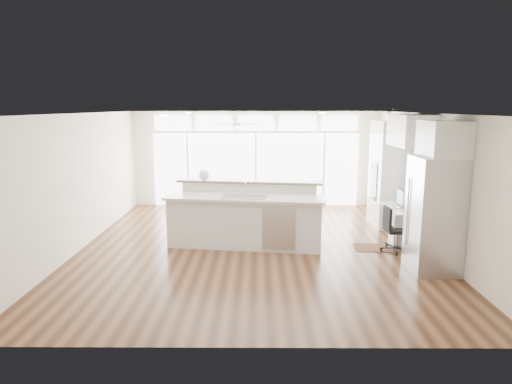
{
  "coord_description": "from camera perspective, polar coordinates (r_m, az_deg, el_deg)",
  "views": [
    {
      "loc": [
        0.08,
        -9.0,
        2.83
      ],
      "look_at": [
        0.03,
        0.6,
        1.03
      ],
      "focal_mm": 32.0,
      "sensor_mm": 36.0,
      "label": 1
    }
  ],
  "objects": [
    {
      "name": "keyboard",
      "position": [
        9.93,
        16.71,
        -1.81
      ],
      "size": [
        0.16,
        0.31,
        0.01
      ],
      "primitive_type": "cube",
      "rotation": [
        0.0,
        0.0,
        0.16
      ],
      "color": "silver",
      "rests_on": "desk_nook"
    },
    {
      "name": "monitor",
      "position": [
        9.94,
        17.71,
        -0.67
      ],
      "size": [
        0.09,
        0.5,
        0.42
      ],
      "primitive_type": "cube",
      "rotation": [
        0.0,
        0.0,
        0.01
      ],
      "color": "black",
      "rests_on": "desk_nook"
    },
    {
      "name": "wall_front",
      "position": [
        5.21,
        -0.58,
        -5.87
      ],
      "size": [
        7.0,
        0.04,
        2.7
      ],
      "primitive_type": "cube",
      "color": "white",
      "rests_on": "floor"
    },
    {
      "name": "ceiling_fan",
      "position": [
        11.82,
        -2.51,
        8.94
      ],
      "size": [
        1.16,
        1.16,
        0.32
      ],
      "primitive_type": "cube",
      "color": "white",
      "rests_on": "ceiling"
    },
    {
      "name": "desk_window",
      "position": [
        9.97,
        20.15,
        2.61
      ],
      "size": [
        0.04,
        0.85,
        0.85
      ],
      "primitive_type": "cube",
      "color": "silver",
      "rests_on": "wall_right"
    },
    {
      "name": "fishbowl",
      "position": [
        9.76,
        -6.51,
        2.12
      ],
      "size": [
        0.26,
        0.26,
        0.23
      ],
      "primitive_type": "sphere",
      "rotation": [
        0.0,
        0.0,
        -0.19
      ],
      "color": "silver",
      "rests_on": "kitchen_island"
    },
    {
      "name": "kitchen_island",
      "position": [
        9.33,
        -1.36,
        -2.94
      ],
      "size": [
        3.36,
        1.64,
        1.28
      ],
      "primitive_type": "cube",
      "rotation": [
        0.0,
        0.0,
        -0.13
      ],
      "color": "silver",
      "rests_on": "floor"
    },
    {
      "name": "refrigerator",
      "position": [
        8.43,
        21.41,
        -2.66
      ],
      "size": [
        0.76,
        0.9,
        2.0
      ],
      "primitive_type": "cube",
      "color": "#AEAEB2",
      "rests_on": "floor"
    },
    {
      "name": "oven_cabinet",
      "position": [
        11.34,
        16.15,
        2.21
      ],
      "size": [
        0.64,
        1.2,
        2.5
      ],
      "primitive_type": "cube",
      "color": "silver",
      "rests_on": "floor"
    },
    {
      "name": "desk_nook",
      "position": [
        10.09,
        17.96,
        -3.95
      ],
      "size": [
        0.72,
        1.3,
        0.76
      ],
      "primitive_type": "cube",
      "color": "silver",
      "rests_on": "floor"
    },
    {
      "name": "glass_wall",
      "position": [
        13.06,
        -0.02,
        2.81
      ],
      "size": [
        5.8,
        0.06,
        2.08
      ],
      "primitive_type": "cube",
      "color": "silver",
      "rests_on": "wall_back"
    },
    {
      "name": "transom_row",
      "position": [
        12.95,
        -0.02,
        8.65
      ],
      "size": [
        5.9,
        0.06,
        0.4
      ],
      "primitive_type": "cube",
      "color": "silver",
      "rests_on": "wall_back"
    },
    {
      "name": "ceiling",
      "position": [
        9.0,
        -0.19,
        9.81
      ],
      "size": [
        7.0,
        8.0,
        0.02
      ],
      "primitive_type": "cube",
      "color": "silver",
      "rests_on": "wall_back"
    },
    {
      "name": "potted_plant",
      "position": [
        11.23,
        16.51,
        9.09
      ],
      "size": [
        0.28,
        0.31,
        0.22
      ],
      "primitive_type": "imported",
      "rotation": [
        0.0,
        0.0,
        0.11
      ],
      "color": "#2C5E28",
      "rests_on": "oven_cabinet"
    },
    {
      "name": "fridge_cabinet",
      "position": [
        8.26,
        22.42,
        6.16
      ],
      "size": [
        0.64,
        0.9,
        0.6
      ],
      "primitive_type": "cube",
      "color": "silver",
      "rests_on": "wall_right"
    },
    {
      "name": "rug",
      "position": [
        9.64,
        14.58,
        -6.75
      ],
      "size": [
        0.84,
        0.63,
        0.01
      ],
      "primitive_type": "cube",
      "rotation": [
        0.0,
        0.0,
        -0.06
      ],
      "color": "#351A10",
      "rests_on": "floor"
    },
    {
      "name": "wall_left",
      "position": [
        9.8,
        -21.11,
        1.23
      ],
      "size": [
        0.04,
        8.0,
        2.7
      ],
      "primitive_type": "cube",
      "color": "white",
      "rests_on": "floor"
    },
    {
      "name": "wall_back",
      "position": [
        13.08,
        -0.02,
        4.15
      ],
      "size": [
        7.0,
        0.04,
        2.7
      ],
      "primitive_type": "cube",
      "color": "white",
      "rests_on": "floor"
    },
    {
      "name": "floor",
      "position": [
        9.44,
        -0.18,
        -6.88
      ],
      "size": [
        7.0,
        8.0,
        0.02
      ],
      "primitive_type": "cube",
      "color": "#3D2112",
      "rests_on": "ground"
    },
    {
      "name": "office_chair",
      "position": [
        9.43,
        17.23,
        -4.51
      ],
      "size": [
        0.49,
        0.45,
        0.89
      ],
      "primitive_type": "cube",
      "rotation": [
        0.0,
        0.0,
        0.06
      ],
      "color": "black",
      "rests_on": "floor"
    },
    {
      "name": "framed_photos",
      "position": [
        10.57,
        18.98,
        2.29
      ],
      "size": [
        0.06,
        0.22,
        0.8
      ],
      "primitive_type": "cube",
      "color": "black",
      "rests_on": "wall_right"
    },
    {
      "name": "recessed_lights",
      "position": [
        9.2,
        -0.17,
        9.71
      ],
      "size": [
        3.4,
        3.0,
        0.02
      ],
      "primitive_type": "cube",
      "color": "white",
      "rests_on": "ceiling"
    },
    {
      "name": "wall_right",
      "position": [
        9.74,
        20.89,
        1.19
      ],
      "size": [
        0.04,
        8.0,
        2.7
      ],
      "primitive_type": "cube",
      "color": "white",
      "rests_on": "floor"
    },
    {
      "name": "upper_cabinets",
      "position": [
        9.81,
        18.85,
        7.27
      ],
      "size": [
        0.64,
        1.3,
        0.64
      ],
      "primitive_type": "cube",
      "color": "silver",
      "rests_on": "wall_right"
    }
  ]
}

